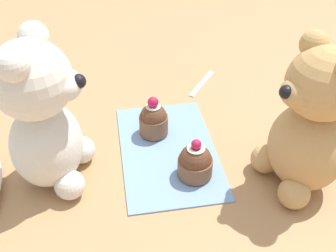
% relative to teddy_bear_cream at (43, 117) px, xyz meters
% --- Properties ---
extents(ground_plane, '(4.00, 4.00, 0.00)m').
position_rel_teddy_bear_cream_xyz_m(ground_plane, '(0.03, -0.19, -0.12)').
color(ground_plane, tan).
extents(knitted_placemat, '(0.27, 0.17, 0.01)m').
position_rel_teddy_bear_cream_xyz_m(knitted_placemat, '(0.03, -0.19, -0.12)').
color(knitted_placemat, '#7A9ED1').
rests_on(knitted_placemat, ground_plane).
extents(teddy_bear_cream, '(0.14, 0.14, 0.25)m').
position_rel_teddy_bear_cream_xyz_m(teddy_bear_cream, '(0.00, 0.00, 0.00)').
color(teddy_bear_cream, silver).
rests_on(teddy_bear_cream, ground_plane).
extents(teddy_bear_tan, '(0.14, 0.14, 0.25)m').
position_rel_teddy_bear_cream_xyz_m(teddy_bear_tan, '(-0.07, -0.39, -0.01)').
color(teddy_bear_tan, tan).
rests_on(teddy_bear_tan, ground_plane).
extents(cupcake_near_cream_bear, '(0.05, 0.05, 0.08)m').
position_rel_teddy_bear_cream_xyz_m(cupcake_near_cream_bear, '(0.08, -0.17, -0.09)').
color(cupcake_near_cream_bear, brown).
rests_on(cupcake_near_cream_bear, knitted_placemat).
extents(cupcake_near_tan_bear, '(0.06, 0.06, 0.07)m').
position_rel_teddy_bear_cream_xyz_m(cupcake_near_tan_bear, '(-0.04, -0.23, -0.09)').
color(cupcake_near_tan_bear, brown).
rests_on(cupcake_near_tan_bear, knitted_placemat).
extents(teaspoon, '(0.10, 0.08, 0.01)m').
position_rel_teddy_bear_cream_xyz_m(teaspoon, '(0.24, -0.31, -0.12)').
color(teaspoon, silver).
rests_on(teaspoon, ground_plane).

